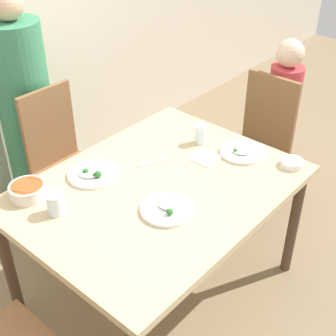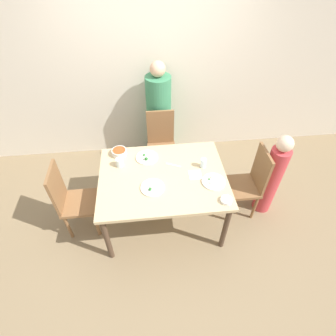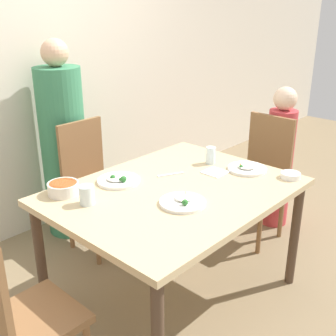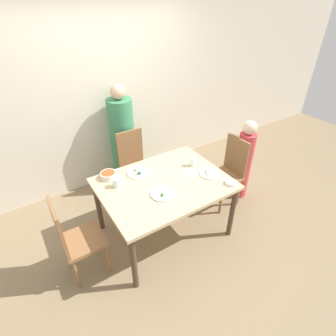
# 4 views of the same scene
# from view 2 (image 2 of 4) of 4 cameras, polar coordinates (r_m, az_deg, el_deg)

# --- Properties ---
(ground_plane) EXTENTS (10.00, 10.00, 0.00)m
(ground_plane) POSITION_cam_2_polar(r_m,az_deg,el_deg) (3.51, -0.99, -10.53)
(ground_plane) COLOR #847051
(wall_back) EXTENTS (10.00, 0.06, 2.70)m
(wall_back) POSITION_cam_2_polar(r_m,az_deg,el_deg) (3.83, -3.50, 20.87)
(wall_back) COLOR beige
(wall_back) RESTS_ON ground_plane
(dining_table) EXTENTS (1.42, 1.08, 0.77)m
(dining_table) POSITION_cam_2_polar(r_m,az_deg,el_deg) (2.97, -1.15, -2.78)
(dining_table) COLOR tan
(dining_table) RESTS_ON ground_plane
(chair_adult_spot) EXTENTS (0.40, 0.40, 0.98)m
(chair_adult_spot) POSITION_cam_2_polar(r_m,az_deg,el_deg) (3.74, -1.46, 5.41)
(chair_adult_spot) COLOR brown
(chair_adult_spot) RESTS_ON ground_plane
(chair_child_spot) EXTENTS (0.40, 0.40, 0.98)m
(chair_child_spot) POSITION_cam_2_polar(r_m,az_deg,el_deg) (3.34, 17.17, -2.87)
(chair_child_spot) COLOR brown
(chair_child_spot) RESTS_ON ground_plane
(chair_empty_left) EXTENTS (0.40, 0.40, 0.98)m
(chair_empty_left) POSITION_cam_2_polar(r_m,az_deg,el_deg) (3.21, -20.26, -6.33)
(chair_empty_left) COLOR brown
(chair_empty_left) RESTS_ON ground_plane
(person_adult) EXTENTS (0.35, 0.35, 1.56)m
(person_adult) POSITION_cam_2_polar(r_m,az_deg,el_deg) (3.90, -1.96, 10.73)
(person_adult) COLOR #387F56
(person_adult) RESTS_ON ground_plane
(person_child) EXTENTS (0.23, 0.23, 1.18)m
(person_child) POSITION_cam_2_polar(r_m,az_deg,el_deg) (3.42, 21.62, -1.93)
(person_child) COLOR #C63D42
(person_child) RESTS_ON ground_plane
(bowl_curry) EXTENTS (0.18, 0.18, 0.07)m
(bowl_curry) POSITION_cam_2_polar(r_m,az_deg,el_deg) (3.21, -10.56, 3.42)
(bowl_curry) COLOR silver
(bowl_curry) RESTS_ON dining_table
(plate_rice_adult) EXTENTS (0.25, 0.25, 0.05)m
(plate_rice_adult) POSITION_cam_2_polar(r_m,az_deg,el_deg) (2.79, -3.33, -4.22)
(plate_rice_adult) COLOR white
(plate_rice_adult) RESTS_ON dining_table
(plate_rice_child) EXTENTS (0.26, 0.26, 0.06)m
(plate_rice_child) POSITION_cam_2_polar(r_m,az_deg,el_deg) (3.13, -4.66, 2.36)
(plate_rice_child) COLOR white
(plate_rice_child) RESTS_ON dining_table
(plate_noodles) EXTENTS (0.25, 0.25, 0.05)m
(plate_noodles) POSITION_cam_2_polar(r_m,az_deg,el_deg) (2.88, 9.85, -2.88)
(plate_noodles) COLOR white
(plate_noodles) RESTS_ON dining_table
(bowl_rice_small) EXTENTS (0.12, 0.12, 0.04)m
(bowl_rice_small) POSITION_cam_2_polar(r_m,az_deg,el_deg) (2.73, 12.63, -6.84)
(bowl_rice_small) COLOR white
(bowl_rice_small) RESTS_ON dining_table
(glass_water_tall) EXTENTS (0.07, 0.07, 0.12)m
(glass_water_tall) POSITION_cam_2_polar(r_m,az_deg,el_deg) (3.01, 7.70, 1.08)
(glass_water_tall) COLOR silver
(glass_water_tall) RESTS_ON dining_table
(glass_water_short) EXTENTS (0.08, 0.08, 0.11)m
(glass_water_short) POSITION_cam_2_polar(r_m,az_deg,el_deg) (3.04, -10.47, 1.18)
(glass_water_short) COLOR silver
(glass_water_short) RESTS_ON dining_table
(napkin_folded) EXTENTS (0.14, 0.14, 0.01)m
(napkin_folded) POSITION_cam_2_polar(r_m,az_deg,el_deg) (2.94, 5.94, -1.50)
(napkin_folded) COLOR white
(napkin_folded) RESTS_ON dining_table
(fork_steel) EXTENTS (0.17, 0.09, 0.01)m
(fork_steel) POSITION_cam_2_polar(r_m,az_deg,el_deg) (3.04, 1.17, 0.64)
(fork_steel) COLOR silver
(fork_steel) RESTS_ON dining_table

